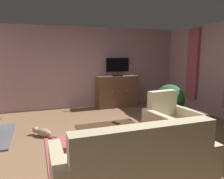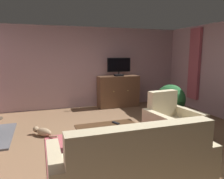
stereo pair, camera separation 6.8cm
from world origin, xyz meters
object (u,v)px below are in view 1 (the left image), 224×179
at_px(television, 118,66).
at_px(tv_remote, 116,123).
at_px(sofa_floral, 135,169).
at_px(potted_plant_small_fern_corner, 169,102).
at_px(armchair_beside_cabinet, 172,125).
at_px(tv_cabinet, 117,92).
at_px(cat, 42,132).
at_px(coffee_table, 108,128).

distance_m(television, tv_remote, 3.11).
xyz_separation_m(television, tv_remote, (-1.09, -2.78, -0.88)).
relative_size(sofa_floral, potted_plant_small_fern_corner, 2.00).
xyz_separation_m(television, armchair_beside_cabinet, (0.05, -2.92, -1.02)).
bearing_deg(armchair_beside_cabinet, tv_cabinet, 91.05).
bearing_deg(tv_cabinet, armchair_beside_cabinet, -88.95).
height_order(armchair_beside_cabinet, cat, armchair_beside_cabinet).
xyz_separation_m(television, cat, (-2.41, -1.86, -1.23)).
xyz_separation_m(tv_cabinet, coffee_table, (-1.29, -2.90, -0.10)).
relative_size(tv_cabinet, tv_remote, 7.83).
bearing_deg(sofa_floral, cat, 113.20).
height_order(sofa_floral, cat, sofa_floral).
distance_m(armchair_beside_cabinet, potted_plant_small_fern_corner, 1.05).
xyz_separation_m(tv_remote, sofa_floral, (-0.30, -1.46, -0.11)).
xyz_separation_m(tv_cabinet, sofa_floral, (-1.39, -4.29, -0.15)).
distance_m(armchair_beside_cabinet, cat, 2.70).
bearing_deg(television, coffee_table, -114.29).
relative_size(tv_remote, sofa_floral, 0.09).
relative_size(armchair_beside_cabinet, cat, 1.86).
bearing_deg(tv_cabinet, cat, -141.67).
bearing_deg(tv_remote, coffee_table, 86.46).
height_order(tv_remote, sofa_floral, sofa_floral).
bearing_deg(tv_cabinet, sofa_floral, -107.97).
distance_m(tv_cabinet, sofa_floral, 4.51).
bearing_deg(potted_plant_small_fern_corner, cat, 176.30).
height_order(tv_cabinet, tv_remote, tv_cabinet).
bearing_deg(tv_remote, tv_cabinet, -44.04).
height_order(coffee_table, sofa_floral, sofa_floral).
height_order(tv_cabinet, sofa_floral, tv_cabinet).
relative_size(tv_remote, potted_plant_small_fern_corner, 0.17).
bearing_deg(cat, coffee_table, -41.37).
xyz_separation_m(coffee_table, potted_plant_small_fern_corner, (1.87, 0.80, 0.19)).
bearing_deg(television, tv_remote, -111.45).
bearing_deg(potted_plant_small_fern_corner, television, 105.94).
relative_size(tv_cabinet, potted_plant_small_fern_corner, 1.34).
distance_m(tv_remote, potted_plant_small_fern_corner, 1.83).
relative_size(coffee_table, potted_plant_small_fern_corner, 1.15).
bearing_deg(tv_cabinet, television, -90.00).
bearing_deg(television, tv_cabinet, 90.00).
distance_m(tv_cabinet, tv_remote, 3.04).
bearing_deg(cat, potted_plant_small_fern_corner, -3.70).
distance_m(tv_remote, sofa_floral, 1.49).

